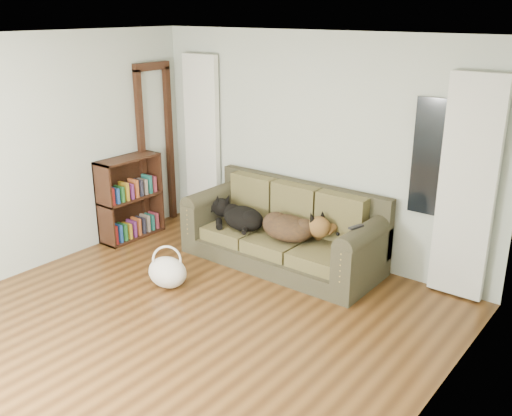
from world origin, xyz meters
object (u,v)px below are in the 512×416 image
Objects in this scene: tote_bag at (168,273)px; bookshelf at (130,200)px; sofa at (281,227)px; dog_black_lab at (241,217)px; dog_shepherd at (291,228)px.

bookshelf is (-1.39, 0.71, 0.34)m from tote_bag.
sofa is 2.07m from bookshelf.
dog_shepherd reaches higher than dog_black_lab.
sofa is at bearing 32.98° from dog_black_lab.
dog_shepherd is 1.50× the size of tote_bag.
bookshelf is (-2.17, -0.48, 0.01)m from dog_shepherd.
sofa is 0.17m from dog_shepherd.
dog_black_lab is at bearing 13.14° from dog_shepherd.
dog_black_lab is (-0.53, -0.10, 0.03)m from sofa.
tote_bag is 1.60m from bookshelf.
bookshelf reaches higher than dog_black_lab.
bookshelf is at bearing -165.63° from sofa.
bookshelf is (-2.01, -0.51, 0.05)m from sofa.
dog_shepherd is 0.64× the size of bookshelf.
bookshelf reaches higher than dog_shepherd.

